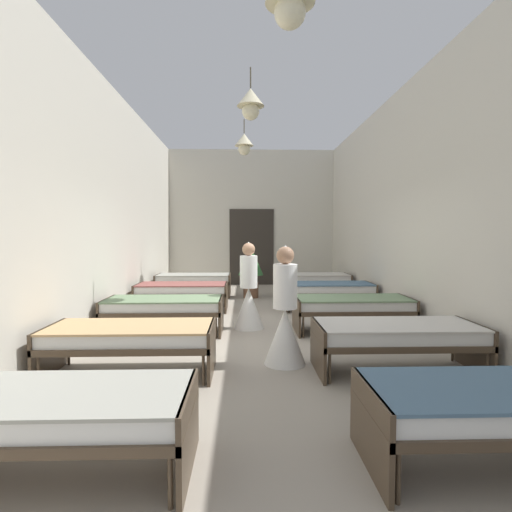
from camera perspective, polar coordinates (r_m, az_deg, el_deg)
ground_plane at (r=6.64m, az=0.42°, el=-11.38°), size 5.80×12.86×0.10m
room_shell at (r=7.63m, az=0.08°, el=7.13°), size 5.60×12.46×4.27m
bed_left_row_0 at (r=3.16m, az=-27.71°, el=-19.24°), size 1.90×0.84×0.57m
bed_right_row_0 at (r=3.39m, az=32.06°, el=-17.79°), size 1.90×0.84×0.57m
bed_left_row_1 at (r=4.85m, az=-17.67°, el=-11.08°), size 1.90×0.84×0.57m
bed_right_row_1 at (r=5.00m, az=19.67°, el=-10.68°), size 1.90×0.84×0.57m
bed_left_row_2 at (r=6.66m, az=-13.15°, el=-7.11°), size 1.90×0.84×0.57m
bed_right_row_2 at (r=6.77m, az=13.75°, el=-6.95°), size 1.90×0.84×0.57m
bed_left_row_3 at (r=8.50m, az=-10.61°, el=-4.83°), size 1.90×0.84×0.57m
bed_right_row_3 at (r=8.59m, az=10.36°, el=-4.75°), size 1.90×0.84×0.57m
bed_left_row_4 at (r=10.37m, az=-9.00°, el=-3.36°), size 1.90×0.84×0.57m
bed_right_row_4 at (r=10.44m, az=8.17°, el=-3.31°), size 1.90×0.84×0.57m
nurse_near_aisle at (r=6.81m, az=-1.07°, el=-6.03°), size 0.52×0.52×1.49m
nurse_mid_aisle at (r=4.99m, az=4.22°, el=-9.48°), size 0.52×0.52×1.49m
potted_plant at (r=10.01m, az=-0.75°, el=-1.39°), size 0.64×0.64×1.30m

